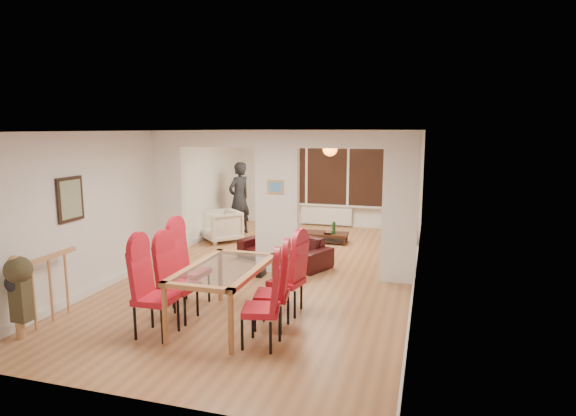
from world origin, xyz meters
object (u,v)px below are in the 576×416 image
at_px(armchair, 221,226).
at_px(bottle, 334,228).
at_px(dining_chair_lb, 179,281).
at_px(sofa, 284,249).
at_px(dining_chair_la, 156,292).
at_px(dining_chair_rc, 286,276).
at_px(television, 397,233).
at_px(dining_chair_rb, 272,289).
at_px(coffee_table, 326,238).
at_px(bowl, 328,233).
at_px(person, 239,198).
at_px(dining_chair_lc, 191,267).
at_px(dining_chair_ra, 261,303).
at_px(dining_table, 225,295).

relative_size(armchair, bottle, 2.67).
height_order(dining_chair_lb, sofa, dining_chair_lb).
distance_m(dining_chair_la, sofa, 3.77).
distance_m(dining_chair_rc, sofa, 2.63).
bearing_deg(television, armchair, 79.75).
xyz_separation_m(dining_chair_lb, dining_chair_rb, (1.32, 0.09, -0.01)).
distance_m(dining_chair_lb, sofa, 3.23).
distance_m(sofa, coffee_table, 1.98).
bearing_deg(bowl, dining_chair_la, -101.08).
xyz_separation_m(dining_chair_lb, bottle, (1.20, 4.99, -0.17)).
xyz_separation_m(dining_chair_rc, coffee_table, (-0.35, 4.42, -0.43)).
bearing_deg(dining_chair_rb, dining_chair_lb, 174.67).
height_order(sofa, person, person).
bearing_deg(bottle, coffee_table, 153.44).
bearing_deg(dining_chair_lc, sofa, 79.14).
height_order(dining_chair_lb, person, person).
bearing_deg(armchair, dining_chair_lc, -28.44).
bearing_deg(dining_chair_ra, dining_chair_rb, 81.92).
bearing_deg(bowl, dining_chair_rb, -86.95).
xyz_separation_m(coffee_table, bowl, (0.07, -0.12, 0.14)).
relative_size(dining_chair_rc, television, 1.08).
bearing_deg(television, coffee_table, 75.07).
relative_size(dining_chair_rb, bottle, 3.56).
xyz_separation_m(dining_table, bowl, (0.40, 4.92, -0.15)).
xyz_separation_m(dining_chair_rb, coffee_table, (-0.33, 5.00, -0.42)).
height_order(dining_chair_rc, person, person).
bearing_deg(dining_chair_lc, dining_chair_ra, -30.87).
relative_size(dining_chair_rc, coffee_table, 1.08).
bearing_deg(dining_chair_rb, television, 66.69).
height_order(dining_chair_rb, armchair, dining_chair_rb).
bearing_deg(coffee_table, bottle, -26.56).
distance_m(person, coffee_table, 2.46).
bearing_deg(armchair, bottle, 54.00).
distance_m(dining_table, television, 5.56).
bearing_deg(dining_chair_lc, bottle, 76.97).
xyz_separation_m(dining_chair_la, dining_chair_rb, (1.34, 0.64, -0.05)).
bearing_deg(dining_table, dining_chair_rc, 42.26).
bearing_deg(coffee_table, bowl, -61.03).
relative_size(dining_chair_la, dining_chair_lc, 0.99).
height_order(dining_chair_la, bowl, dining_chair_la).
bearing_deg(person, dining_chair_lc, 37.27).
bearing_deg(dining_chair_ra, coffee_table, 81.00).
height_order(person, bowl, person).
bearing_deg(dining_chair_ra, bottle, 78.92).
xyz_separation_m(dining_chair_rb, television, (1.28, 5.16, -0.25)).
relative_size(dining_chair_rb, sofa, 0.56).
distance_m(dining_chair_lc, dining_chair_rc, 1.47).
bearing_deg(sofa, dining_table, -62.99).
relative_size(coffee_table, bowl, 4.99).
height_order(dining_chair_la, bottle, dining_chair_la).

